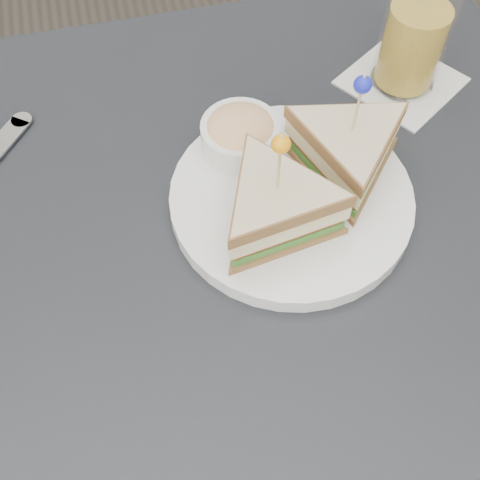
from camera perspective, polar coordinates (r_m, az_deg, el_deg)
ground_plane at (r=1.27m, az=-0.35°, el=-20.48°), size 3.50×3.50×0.00m
table at (r=0.63m, az=-0.68°, el=-7.21°), size 0.80×0.80×0.75m
plate_meal at (r=0.58m, az=5.72°, el=5.83°), size 0.31×0.31×0.14m
drink_set at (r=0.70m, az=16.23°, el=18.12°), size 0.16×0.16×0.15m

